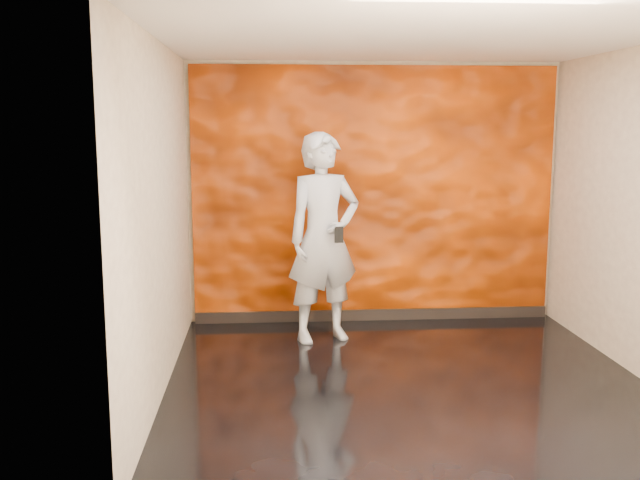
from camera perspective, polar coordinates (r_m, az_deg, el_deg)
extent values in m
cube|color=black|center=(6.15, 6.95, -11.23)|extent=(4.00, 4.00, 0.01)
cube|color=tan|center=(7.77, 4.30, 3.75)|extent=(4.00, 0.02, 2.80)
cube|color=tan|center=(3.90, 13.04, -1.94)|extent=(4.00, 0.02, 2.80)
cube|color=tan|center=(5.76, -12.67, 1.64)|extent=(0.02, 4.00, 2.80)
cube|color=white|center=(5.81, 7.51, 15.69)|extent=(4.00, 4.00, 0.01)
cube|color=#F24D00|center=(7.74, 4.34, 3.58)|extent=(3.90, 0.06, 2.75)
cube|color=black|center=(7.94, 4.27, -5.98)|extent=(3.90, 0.04, 0.12)
imported|color=#999EA7|center=(7.01, 0.30, 0.17)|extent=(0.88, 0.72, 2.07)
cube|color=black|center=(6.74, 1.53, 0.42)|extent=(0.08, 0.02, 0.16)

